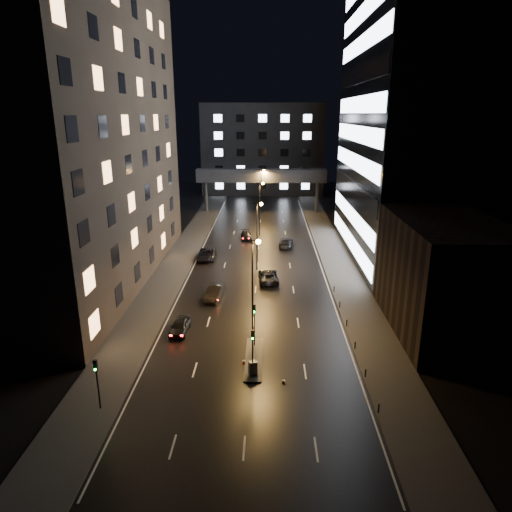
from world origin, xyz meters
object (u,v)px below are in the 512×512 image
object	(u,v)px
car_away_a	(180,326)
car_toward_a	(268,276)
car_away_d	(246,236)
utility_cabinet	(253,368)
car_away_c	(207,255)
car_away_b	(215,293)
car_toward_b	(286,242)

from	to	relation	value
car_away_a	car_toward_a	bearing A→B (deg)	61.62
car_away_d	car_toward_a	xyz separation A→B (m)	(4.07, -22.20, 0.11)
car_away_a	car_away_d	distance (m)	38.20
car_away_d	utility_cabinet	world-z (taller)	utility_cabinet
car_away_a	car_away_c	xyz separation A→B (m)	(-0.47, 25.37, 0.06)
car_away_b	car_toward_a	size ratio (longest dim) A/B	0.88
car_away_a	car_toward_b	bearing A→B (deg)	71.94
car_away_a	utility_cabinet	bearing A→B (deg)	-43.17
car_away_b	car_away_d	bearing A→B (deg)	92.61
car_toward_b	car_away_b	bearing A→B (deg)	74.39
car_away_c	car_toward_a	xyz separation A→B (m)	(9.85, -9.74, -0.02)
car_away_a	car_toward_b	size ratio (longest dim) A/B	0.80
car_away_d	utility_cabinet	size ratio (longest dim) A/B	3.61
car_away_b	utility_cabinet	distance (m)	18.32
car_toward_b	utility_cabinet	bearing A→B (deg)	90.64
car_away_d	car_toward_a	size ratio (longest dim) A/B	0.83
car_away_d	car_toward_a	world-z (taller)	car_toward_a
car_away_b	car_away_a	bearing A→B (deg)	-97.98
car_away_b	utility_cabinet	xyz separation A→B (m)	(5.34, -17.52, -0.02)
car_toward_b	utility_cabinet	distance (m)	41.51
car_toward_b	utility_cabinet	size ratio (longest dim) A/B	4.22
car_away_b	car_away_c	xyz separation A→B (m)	(-3.12, 16.05, -0.02)
utility_cabinet	car_away_a	bearing A→B (deg)	113.73
car_away_a	car_toward_a	distance (m)	18.23
utility_cabinet	car_away_d	bearing A→B (deg)	72.82
car_away_b	utility_cabinet	size ratio (longest dim) A/B	3.85
car_away_c	car_away_a	bearing A→B (deg)	-88.97
car_away_c	car_away_d	world-z (taller)	car_away_c
car_toward_a	car_toward_b	bearing A→B (deg)	-104.27
car_away_b	car_toward_a	world-z (taller)	car_away_b
utility_cabinet	car_toward_a	bearing A→B (deg)	66.16
car_away_a	car_toward_b	world-z (taller)	car_toward_b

